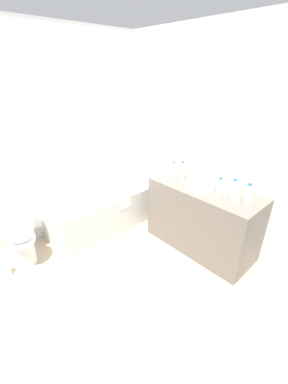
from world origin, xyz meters
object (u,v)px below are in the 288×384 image
bathtub (107,207)px  drinking_glass_0 (168,174)px  water_bottle_2 (182,171)px  drinking_glass_1 (236,198)px  drinking_glass_3 (175,176)px  water_bottle_0 (248,194)px  water_bottle_4 (219,187)px  toilet (19,237)px  drinking_glass_2 (226,191)px  toilet_paper_roll (5,271)px  sink_faucet (211,180)px  sink_basin (201,185)px  water_bottle_1 (234,189)px  water_bottle_3 (173,169)px

bathtub → drinking_glass_0: size_ratio=21.23×
bathtub → drinking_glass_0: (0.49, -0.71, 0.58)m
water_bottle_2 → drinking_glass_1: 0.74m
drinking_glass_1 → drinking_glass_3: bearing=91.0°
water_bottle_0 → water_bottle_4: (-0.03, 0.30, -0.01)m
bathtub → toilet: size_ratio=2.48×
drinking_glass_2 → toilet_paper_roll: 2.56m
water_bottle_2 → drinking_glass_0: water_bottle_2 is taller
water_bottle_0 → drinking_glass_2: bearing=86.8°
water_bottle_2 → toilet: bearing=152.5°
water_bottle_2 → drinking_glass_2: water_bottle_2 is taller
water_bottle_0 → drinking_glass_2: 0.25m
bathtub → drinking_glass_2: bearing=-68.5°
drinking_glass_3 → water_bottle_4: bearing=-87.7°
sink_faucet → drinking_glass_1: (-0.22, -0.45, 0.01)m
toilet_paper_roll → water_bottle_0: bearing=-39.4°
sink_basin → sink_faucet: sink_faucet is taller
water_bottle_2 → bathtub: bearing=122.4°
water_bottle_0 → toilet_paper_roll: 2.71m
sink_faucet → water_bottle_1: 0.42m
water_bottle_0 → water_bottle_3: 0.98m
sink_basin → drinking_glass_2: bearing=-84.3°
bathtub → drinking_glass_1: bearing=-72.1°
sink_basin → water_bottle_2: (0.01, 0.29, 0.08)m
bathtub → water_bottle_4: bathtub is taller
sink_faucet → water_bottle_3: bearing=111.8°
bathtub → water_bottle_0: bathtub is taller
water_bottle_1 → drinking_glass_0: (-0.09, 0.84, -0.06)m
drinking_glass_1 → drinking_glass_3: size_ratio=0.94×
sink_faucet → water_bottle_3: (-0.18, 0.44, 0.05)m
water_bottle_4 → drinking_glass_3: (-0.02, 0.60, -0.05)m
sink_faucet → toilet_paper_roll: sink_faucet is taller
sink_basin → water_bottle_0: (0.02, -0.54, 0.07)m
toilet_paper_roll → sink_basin: bearing=-29.0°
bathtub → water_bottle_4: size_ratio=8.19×
drinking_glass_0 → drinking_glass_1: 0.91m
sink_faucet → water_bottle_0: bearing=-108.6°
drinking_glass_2 → drinking_glass_3: drinking_glass_2 is taller
sink_basin → water_bottle_2: water_bottle_2 is taller
toilet → water_bottle_4: size_ratio=3.30×
water_bottle_3 → water_bottle_4: (-0.04, -0.68, 0.01)m
water_bottle_2 → sink_basin: bearing=-91.7°
water_bottle_2 → drinking_glass_3: water_bottle_2 is taller
water_bottle_4 → drinking_glass_0: 0.70m
bathtub → sink_basin: size_ratio=4.80×
toilet → water_bottle_1: (1.75, -1.57, 0.58)m
water_bottle_3 → toilet_paper_roll: bearing=162.0°
sink_basin → bathtub: bearing=115.1°
water_bottle_0 → water_bottle_3: bearing=89.7°
drinking_glass_1 → water_bottle_0: bearing=-66.4°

